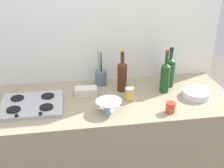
{
  "coord_description": "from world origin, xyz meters",
  "views": [
    {
      "loc": [
        -0.27,
        -1.74,
        1.88
      ],
      "look_at": [
        0.0,
        0.0,
        1.02
      ],
      "focal_mm": 43.53,
      "sensor_mm": 36.0,
      "label": 1
    }
  ],
  "objects_px": {
    "wine_bottle_leftmost": "(122,75)",
    "wine_bottle_mid_left": "(170,71)",
    "stovetop_hob": "(32,104)",
    "mixing_bowl": "(109,106)",
    "condiment_jar_spare": "(130,94)",
    "condiment_jar_front": "(170,107)",
    "condiment_jar_rear": "(167,75)",
    "utensil_crock": "(101,77)",
    "butter_dish": "(86,91)",
    "plate_stack": "(196,93)",
    "wine_bottle_mid_right": "(165,77)"
  },
  "relations": [
    {
      "from": "wine_bottle_mid_left",
      "to": "utensil_crock",
      "type": "distance_m",
      "value": 0.55
    },
    {
      "from": "butter_dish",
      "to": "condiment_jar_rear",
      "type": "relative_size",
      "value": 1.86
    },
    {
      "from": "butter_dish",
      "to": "mixing_bowl",
      "type": "bearing_deg",
      "value": -62.56
    },
    {
      "from": "stovetop_hob",
      "to": "plate_stack",
      "type": "bearing_deg",
      "value": -1.82
    },
    {
      "from": "wine_bottle_leftmost",
      "to": "wine_bottle_mid_left",
      "type": "bearing_deg",
      "value": 3.08
    },
    {
      "from": "wine_bottle_mid_right",
      "to": "utensil_crock",
      "type": "xyz_separation_m",
      "value": [
        -0.47,
        0.2,
        -0.06
      ]
    },
    {
      "from": "condiment_jar_rear",
      "to": "condiment_jar_spare",
      "type": "xyz_separation_m",
      "value": [
        -0.38,
        -0.28,
        0.0
      ]
    },
    {
      "from": "wine_bottle_mid_left",
      "to": "condiment_jar_rear",
      "type": "bearing_deg",
      "value": 78.69
    },
    {
      "from": "condiment_jar_spare",
      "to": "stovetop_hob",
      "type": "bearing_deg",
      "value": 179.38
    },
    {
      "from": "stovetop_hob",
      "to": "condiment_jar_spare",
      "type": "relative_size",
      "value": 4.59
    },
    {
      "from": "utensil_crock",
      "to": "condiment_jar_spare",
      "type": "distance_m",
      "value": 0.33
    },
    {
      "from": "mixing_bowl",
      "to": "butter_dish",
      "type": "bearing_deg",
      "value": 117.44
    },
    {
      "from": "mixing_bowl",
      "to": "condiment_jar_rear",
      "type": "xyz_separation_m",
      "value": [
        0.55,
        0.42,
        -0.0
      ]
    },
    {
      "from": "wine_bottle_leftmost",
      "to": "condiment_jar_rear",
      "type": "relative_size",
      "value": 3.83
    },
    {
      "from": "wine_bottle_mid_left",
      "to": "condiment_jar_front",
      "type": "xyz_separation_m",
      "value": [
        -0.12,
        -0.39,
        -0.09
      ]
    },
    {
      "from": "wine_bottle_leftmost",
      "to": "condiment_jar_front",
      "type": "xyz_separation_m",
      "value": [
        0.26,
        -0.37,
        -0.09
      ]
    },
    {
      "from": "stovetop_hob",
      "to": "mixing_bowl",
      "type": "bearing_deg",
      "value": -16.25
    },
    {
      "from": "butter_dish",
      "to": "condiment_jar_front",
      "type": "xyz_separation_m",
      "value": [
        0.55,
        -0.33,
        0.01
      ]
    },
    {
      "from": "stovetop_hob",
      "to": "butter_dish",
      "type": "xyz_separation_m",
      "value": [
        0.39,
        0.11,
        0.02
      ]
    },
    {
      "from": "stovetop_hob",
      "to": "mixing_bowl",
      "type": "relative_size",
      "value": 2.44
    },
    {
      "from": "stovetop_hob",
      "to": "wine_bottle_mid_right",
      "type": "bearing_deg",
      "value": 4.4
    },
    {
      "from": "plate_stack",
      "to": "wine_bottle_mid_right",
      "type": "height_order",
      "value": "wine_bottle_mid_right"
    },
    {
      "from": "stovetop_hob",
      "to": "wine_bottle_mid_right",
      "type": "height_order",
      "value": "wine_bottle_mid_right"
    },
    {
      "from": "wine_bottle_leftmost",
      "to": "wine_bottle_mid_left",
      "type": "xyz_separation_m",
      "value": [
        0.39,
        0.02,
        -0.0
      ]
    },
    {
      "from": "wine_bottle_mid_left",
      "to": "wine_bottle_mid_right",
      "type": "bearing_deg",
      "value": -126.78
    },
    {
      "from": "wine_bottle_mid_right",
      "to": "condiment_jar_spare",
      "type": "xyz_separation_m",
      "value": [
        -0.29,
        -0.08,
        -0.08
      ]
    },
    {
      "from": "stovetop_hob",
      "to": "plate_stack",
      "type": "xyz_separation_m",
      "value": [
        1.2,
        -0.04,
        0.01
      ]
    },
    {
      "from": "wine_bottle_leftmost",
      "to": "condiment_jar_front",
      "type": "height_order",
      "value": "wine_bottle_leftmost"
    },
    {
      "from": "condiment_jar_rear",
      "to": "utensil_crock",
      "type": "bearing_deg",
      "value": 179.79
    },
    {
      "from": "mixing_bowl",
      "to": "butter_dish",
      "type": "height_order",
      "value": "mixing_bowl"
    },
    {
      "from": "wine_bottle_leftmost",
      "to": "butter_dish",
      "type": "relative_size",
      "value": 2.06
    },
    {
      "from": "mixing_bowl",
      "to": "wine_bottle_mid_left",
      "type": "bearing_deg",
      "value": 30.9
    },
    {
      "from": "plate_stack",
      "to": "wine_bottle_mid_left",
      "type": "xyz_separation_m",
      "value": [
        -0.15,
        0.2,
        0.1
      ]
    },
    {
      "from": "wine_bottle_mid_left",
      "to": "wine_bottle_leftmost",
      "type": "bearing_deg",
      "value": -176.92
    },
    {
      "from": "stovetop_hob",
      "to": "wine_bottle_mid_left",
      "type": "bearing_deg",
      "value": 8.86
    },
    {
      "from": "plate_stack",
      "to": "wine_bottle_mid_left",
      "type": "relative_size",
      "value": 0.66
    },
    {
      "from": "plate_stack",
      "to": "butter_dish",
      "type": "xyz_separation_m",
      "value": [
        -0.81,
        0.15,
        0.01
      ]
    },
    {
      "from": "condiment_jar_spare",
      "to": "mixing_bowl",
      "type": "bearing_deg",
      "value": -140.04
    },
    {
      "from": "wine_bottle_leftmost",
      "to": "utensil_crock",
      "type": "relative_size",
      "value": 1.13
    },
    {
      "from": "wine_bottle_mid_left",
      "to": "condiment_jar_front",
      "type": "distance_m",
      "value": 0.42
    },
    {
      "from": "wine_bottle_leftmost",
      "to": "wine_bottle_mid_right",
      "type": "distance_m",
      "value": 0.33
    },
    {
      "from": "stovetop_hob",
      "to": "mixing_bowl",
      "type": "height_order",
      "value": "mixing_bowl"
    },
    {
      "from": "stovetop_hob",
      "to": "butter_dish",
      "type": "bearing_deg",
      "value": 15.76
    },
    {
      "from": "utensil_crock",
      "to": "condiment_jar_spare",
      "type": "bearing_deg",
      "value": -57.43
    },
    {
      "from": "plate_stack",
      "to": "mixing_bowl",
      "type": "xyz_separation_m",
      "value": [
        -0.68,
        -0.12,
        0.02
      ]
    },
    {
      "from": "condiment_jar_spare",
      "to": "plate_stack",
      "type": "bearing_deg",
      "value": -3.49
    },
    {
      "from": "wine_bottle_mid_left",
      "to": "condiment_jar_spare",
      "type": "height_order",
      "value": "wine_bottle_mid_left"
    },
    {
      "from": "wine_bottle_mid_left",
      "to": "butter_dish",
      "type": "relative_size",
      "value": 1.97
    },
    {
      "from": "wine_bottle_mid_left",
      "to": "mixing_bowl",
      "type": "bearing_deg",
      "value": -149.1
    },
    {
      "from": "butter_dish",
      "to": "condiment_jar_spare",
      "type": "distance_m",
      "value": 0.33
    }
  ]
}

